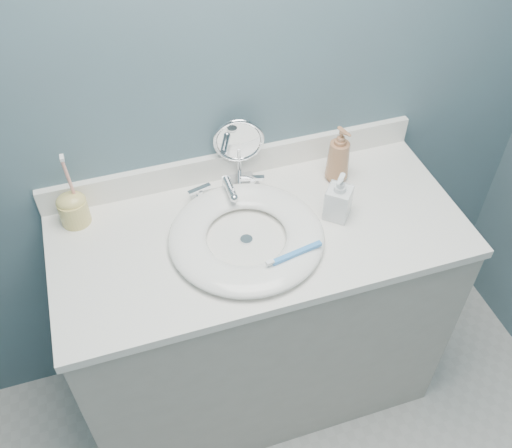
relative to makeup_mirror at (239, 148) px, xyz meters
name	(u,v)px	position (x,y,z in m)	size (l,w,h in m)	color
back_wall	(230,87)	(-0.01, 0.04, 0.19)	(2.20, 0.02, 2.40)	slate
vanity_cabinet	(259,319)	(-0.01, -0.24, -0.58)	(1.20, 0.55, 0.85)	#ACA89D
countertop	(260,233)	(-0.01, -0.24, -0.14)	(1.22, 0.57, 0.03)	white
backsplash	(234,164)	(-0.01, 0.03, -0.08)	(1.22, 0.02, 0.09)	white
basin	(246,236)	(-0.06, -0.27, -0.11)	(0.45, 0.45, 0.04)	white
drain	(246,240)	(-0.06, -0.27, -0.12)	(0.04, 0.04, 0.01)	silver
faucet	(227,190)	(-0.06, -0.07, -0.10)	(0.25, 0.13, 0.07)	silver
makeup_mirror	(239,148)	(0.00, 0.00, 0.00)	(0.16, 0.09, 0.23)	silver
soap_bottle_amber	(339,155)	(0.30, -0.09, -0.03)	(0.07, 0.08, 0.19)	#A06B48
soap_bottle_clear	(339,196)	(0.23, -0.25, -0.05)	(0.07, 0.07, 0.16)	silver
toothbrush_holder	(73,207)	(-0.52, -0.03, -0.07)	(0.09, 0.09, 0.25)	#D5C16A
toothbrush_lying	(295,254)	(0.04, -0.39, -0.08)	(0.17, 0.05, 0.02)	#3D8AD8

